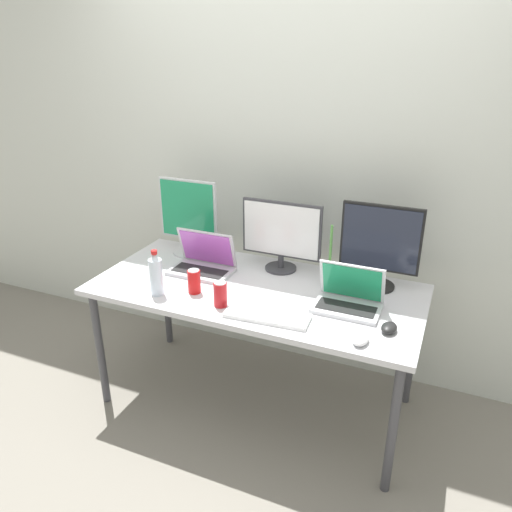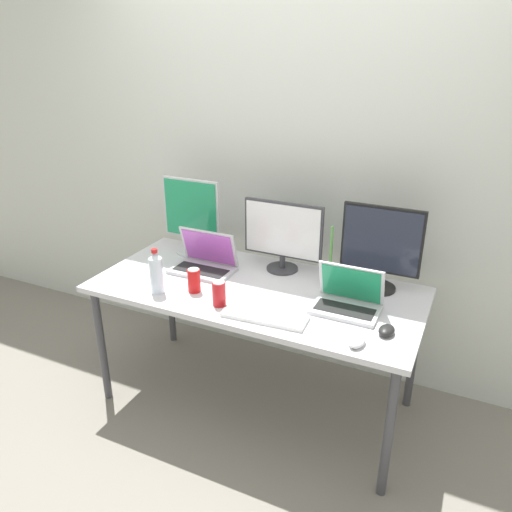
{
  "view_description": "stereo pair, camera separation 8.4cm",
  "coord_description": "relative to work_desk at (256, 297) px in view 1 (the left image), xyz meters",
  "views": [
    {
      "loc": [
        0.92,
        -2.16,
        1.93
      ],
      "look_at": [
        0.0,
        0.0,
        0.92
      ],
      "focal_mm": 35.0,
      "sensor_mm": 36.0,
      "label": 1
    },
    {
      "loc": [
        1.0,
        -2.12,
        1.93
      ],
      "look_at": [
        0.0,
        0.0,
        0.92
      ],
      "focal_mm": 35.0,
      "sensor_mm": 36.0,
      "label": 2
    }
  ],
  "objects": [
    {
      "name": "keyboard_main",
      "position": [
        0.17,
        -0.27,
        0.07
      ],
      "size": [
        0.41,
        0.16,
        0.02
      ],
      "primitive_type": "cube",
      "rotation": [
        0.0,
        0.0,
        0.07
      ],
      "color": "white",
      "rests_on": "work_desk"
    },
    {
      "name": "laptop_secondary",
      "position": [
        0.5,
        -0.02,
        0.11
      ],
      "size": [
        0.32,
        0.21,
        0.22
      ],
      "color": "silver",
      "rests_on": "work_desk"
    },
    {
      "name": "wall_back",
      "position": [
        0.0,
        0.59,
        0.62
      ],
      "size": [
        7.0,
        0.08,
        2.6
      ],
      "primitive_type": "cube",
      "color": "silver",
      "rests_on": "ground"
    },
    {
      "name": "soda_can_by_laptop",
      "position": [
        -0.08,
        -0.25,
        0.12
      ],
      "size": [
        0.07,
        0.07,
        0.13
      ],
      "color": "red",
      "rests_on": "work_desk"
    },
    {
      "name": "bamboo_vase",
      "position": [
        0.35,
        0.17,
        0.13
      ],
      "size": [
        0.06,
        0.06,
        0.34
      ],
      "color": "#B2D1B7",
      "rests_on": "work_desk"
    },
    {
      "name": "monitor_center",
      "position": [
        0.04,
        0.27,
        0.27
      ],
      "size": [
        0.46,
        0.18,
        0.4
      ],
      "color": "#38383D",
      "rests_on": "work_desk"
    },
    {
      "name": "water_bottle",
      "position": [
        -0.44,
        -0.27,
        0.17
      ],
      "size": [
        0.07,
        0.07,
        0.24
      ],
      "color": "silver",
      "rests_on": "work_desk"
    },
    {
      "name": "mouse_by_keyboard",
      "position": [
        0.72,
        -0.17,
        0.08
      ],
      "size": [
        0.08,
        0.11,
        0.04
      ],
      "primitive_type": "ellipsoid",
      "rotation": [
        0.0,
        0.0,
        -0.11
      ],
      "color": "black",
      "rests_on": "work_desk"
    },
    {
      "name": "monitor_left",
      "position": [
        -0.56,
        0.28,
        0.29
      ],
      "size": [
        0.37,
        0.22,
        0.46
      ],
      "color": "silver",
      "rests_on": "work_desk"
    },
    {
      "name": "laptop_silver",
      "position": [
        -0.35,
        0.07,
        0.11
      ],
      "size": [
        0.34,
        0.22,
        0.23
      ],
      "color": "#B7B7BC",
      "rests_on": "work_desk"
    },
    {
      "name": "work_desk",
      "position": [
        0.0,
        0.0,
        0.0
      ],
      "size": [
        1.73,
        0.8,
        0.74
      ],
      "color": "#424247",
      "rests_on": "ground"
    },
    {
      "name": "ground_plane",
      "position": [
        0.0,
        0.0,
        -0.68
      ],
      "size": [
        16.0,
        16.0,
        0.0
      ],
      "primitive_type": "plane",
      "color": "gray"
    },
    {
      "name": "monitor_right",
      "position": [
        0.58,
        0.26,
        0.3
      ],
      "size": [
        0.41,
        0.19,
        0.45
      ],
      "color": "black",
      "rests_on": "work_desk"
    },
    {
      "name": "mouse_by_laptop",
      "position": [
        0.62,
        -0.31,
        0.08
      ],
      "size": [
        0.07,
        0.11,
        0.04
      ],
      "primitive_type": "ellipsoid",
      "rotation": [
        0.0,
        0.0,
        -0.07
      ],
      "color": "silver",
      "rests_on": "work_desk"
    },
    {
      "name": "soda_can_near_keyboard",
      "position": [
        -0.27,
        -0.18,
        0.12
      ],
      "size": [
        0.07,
        0.07,
        0.13
      ],
      "color": "red",
      "rests_on": "work_desk"
    }
  ]
}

